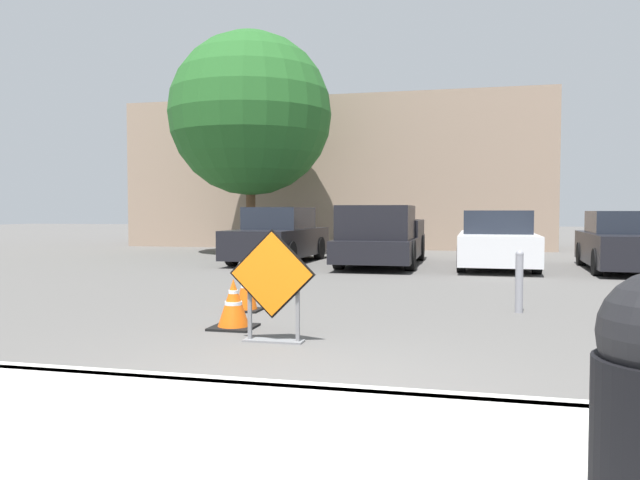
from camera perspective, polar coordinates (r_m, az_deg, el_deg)
The scene contains 15 objects.
ground_plane at distance 14.68m, azimuth 8.05°, elevation -3.10°, with size 96.00×96.00×0.00m, color #565451.
sidewalk_strip at distance 3.63m, azimuth -10.27°, elevation -20.00°, with size 25.66×2.96×0.14m.
curb_lip at distance 4.95m, azimuth -3.18°, elevation -13.76°, with size 25.66×0.20×0.14m.
road_closed_sign at distance 6.96m, azimuth -4.38°, elevation -4.02°, with size 0.99×0.20×1.27m.
traffic_cone_nearest at distance 7.90m, azimuth -7.92°, elevation -5.85°, with size 0.53×0.53×0.62m.
traffic_cone_second at distance 9.23m, azimuth -6.73°, elevation -4.25°, with size 0.42×0.42×0.74m.
traffic_cone_third at distance 10.74m, azimuth -6.01°, elevation -3.62°, with size 0.50×0.50×0.61m.
traffic_cone_fourth at distance 12.26m, azimuth -5.10°, elevation -2.43°, with size 0.48×0.48×0.78m.
parked_car_nearest at distance 17.84m, azimuth -3.80°, elevation 0.27°, with size 1.96×4.62×1.57m.
pickup_truck at distance 16.79m, azimuth 5.61°, elevation 0.12°, with size 2.04×5.53×1.61m.
parked_car_second at distance 16.72m, azimuth 15.86°, elevation -0.11°, with size 1.96×4.57×1.48m.
parked_car_third at distance 16.98m, azimuth 26.05°, elevation -0.26°, with size 1.95×4.58×1.47m.
bollard_nearest at distance 9.44m, azimuth 17.75°, elevation -3.48°, with size 0.12×0.12×0.91m.
building_facade_backdrop at distance 26.56m, azimuth 1.77°, elevation 5.90°, with size 16.99×5.00×5.93m.
street_tree_behind_lot at distance 21.68m, azimuth -6.39°, elevation 11.36°, with size 5.51×5.51×7.51m.
Camera 1 is at (1.36, -4.55, 1.47)m, focal length 35.00 mm.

